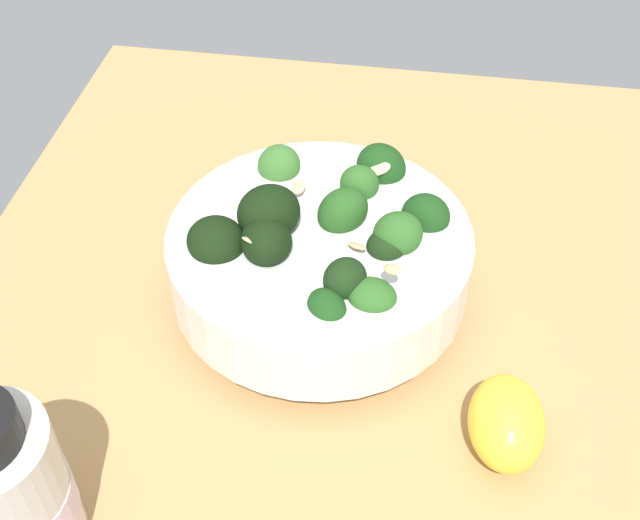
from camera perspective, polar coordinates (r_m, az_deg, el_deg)
ground_plane at (r=66.31cm, az=4.86°, el=-4.08°), size 69.87×69.87×3.02cm
bowl_of_broccoli at (r=62.36cm, az=0.04°, el=0.51°), size 22.69×22.69×11.07cm
lemon_wedge at (r=56.41cm, az=12.71°, el=-10.90°), size 5.56×7.45×5.05cm
bottle_tall at (r=52.24cm, az=-20.96°, el=-14.72°), size 7.58×7.58×12.59cm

